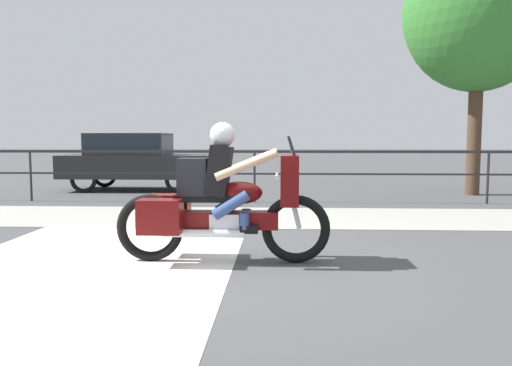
% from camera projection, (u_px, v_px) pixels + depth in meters
% --- Properties ---
extents(ground_plane, '(120.00, 120.00, 0.00)m').
position_uv_depth(ground_plane, '(231.00, 264.00, 5.67)').
color(ground_plane, '#424244').
extents(sidewalk_band, '(44.00, 2.40, 0.01)m').
position_uv_depth(sidewalk_band, '(249.00, 217.00, 9.05)').
color(sidewalk_band, '#99968E').
rests_on(sidewalk_band, ground).
extents(crosswalk_band, '(3.25, 6.00, 0.01)m').
position_uv_depth(crosswalk_band, '(87.00, 267.00, 5.54)').
color(crosswalk_band, silver).
rests_on(crosswalk_band, ground).
extents(fence_railing, '(36.00, 0.05, 1.16)m').
position_uv_depth(fence_railing, '(255.00, 161.00, 11.07)').
color(fence_railing, '#232326').
rests_on(fence_railing, ground).
extents(motorcycle, '(2.48, 0.76, 1.61)m').
position_uv_depth(motorcycle, '(220.00, 201.00, 5.73)').
color(motorcycle, black).
rests_on(motorcycle, ground).
extents(parked_car, '(4.04, 1.71, 1.56)m').
position_uv_depth(parked_car, '(135.00, 158.00, 13.70)').
color(parked_car, '#232326').
rests_on(parked_car, ground).
extents(tree_behind_sign, '(3.64, 3.64, 6.58)m').
position_uv_depth(tree_behind_sign, '(479.00, 10.00, 12.22)').
color(tree_behind_sign, '#473323').
rests_on(tree_behind_sign, ground).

